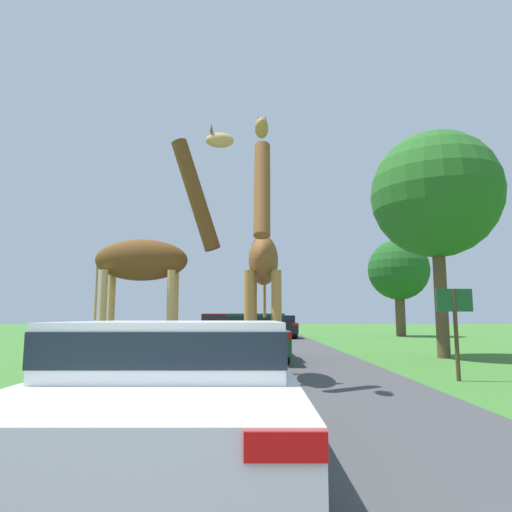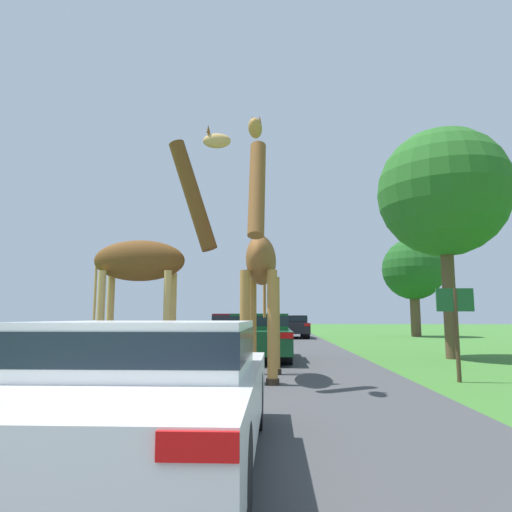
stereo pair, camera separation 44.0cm
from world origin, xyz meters
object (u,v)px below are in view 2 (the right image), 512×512
at_px(car_lead_maroon, 147,385).
at_px(car_far_ahead, 292,326).
at_px(giraffe_near_road, 261,264).
at_px(sign_post, 456,316).
at_px(car_queue_left, 260,335).
at_px(tree_centre_back, 443,193).
at_px(giraffe_companion, 151,255).
at_px(tree_left_edge, 413,270).
at_px(car_queue_right, 232,327).

bearing_deg(car_lead_maroon, car_far_ahead, 85.00).
bearing_deg(car_far_ahead, giraffe_near_road, -93.87).
distance_m(car_lead_maroon, sign_post, 6.72).
height_order(car_queue_left, tree_centre_back, tree_centre_back).
distance_m(giraffe_companion, tree_left_edge, 23.23).
bearing_deg(sign_post, giraffe_companion, -177.70).
relative_size(giraffe_near_road, sign_post, 2.74).
height_order(car_queue_left, sign_post, sign_post).
bearing_deg(car_queue_right, car_lead_maroon, -86.90).
distance_m(car_queue_right, tree_centre_back, 11.56).
xyz_separation_m(giraffe_near_road, giraffe_companion, (-2.12, -0.35, 0.15)).
bearing_deg(car_far_ahead, car_queue_left, -95.66).
xyz_separation_m(car_queue_right, tree_left_edge, (10.74, 7.24, 3.44)).
relative_size(giraffe_near_road, tree_left_edge, 0.78).
relative_size(car_lead_maroon, car_queue_right, 0.93).
height_order(car_lead_maroon, car_queue_right, car_queue_right).
distance_m(giraffe_companion, sign_post, 5.95).
distance_m(car_far_ahead, tree_centre_back, 14.55).
bearing_deg(car_queue_left, car_queue_right, 100.68).
bearing_deg(car_lead_maroon, sign_post, 47.68).
distance_m(giraffe_near_road, sign_post, 3.85).
bearing_deg(tree_left_edge, car_queue_left, -120.01).
bearing_deg(giraffe_companion, car_lead_maroon, 13.63).
bearing_deg(car_lead_maroon, car_queue_left, 85.99).
bearing_deg(tree_centre_back, car_far_ahead, 107.56).
height_order(giraffe_companion, tree_left_edge, tree_left_edge).
relative_size(car_lead_maroon, car_far_ahead, 0.99).
relative_size(car_queue_left, sign_post, 2.43).
relative_size(car_queue_left, tree_centre_back, 0.61).
height_order(giraffe_companion, car_far_ahead, giraffe_companion).
bearing_deg(tree_left_edge, tree_centre_back, -103.14).
relative_size(car_far_ahead, sign_post, 2.31).
bearing_deg(car_queue_right, car_queue_left, -79.32).
bearing_deg(giraffe_near_road, car_lead_maroon, 83.09).
distance_m(car_lead_maroon, tree_centre_back, 12.38).
bearing_deg(car_queue_right, giraffe_near_road, -82.11).
relative_size(giraffe_companion, sign_post, 2.86).
height_order(car_lead_maroon, car_queue_left, car_queue_left).
bearing_deg(giraffe_near_road, sign_post, -179.74).
xyz_separation_m(car_queue_left, sign_post, (3.86, -4.30, 0.52)).
height_order(car_lead_maroon, sign_post, sign_post).
relative_size(giraffe_near_road, car_queue_left, 1.13).
bearing_deg(tree_left_edge, car_lead_maroon, -111.32).
bearing_deg(tree_centre_back, giraffe_near_road, -138.83).
bearing_deg(sign_post, car_queue_left, 131.89).
bearing_deg(car_queue_left, car_lead_maroon, -94.01).
height_order(giraffe_near_road, car_queue_right, giraffe_near_road).
bearing_deg(car_far_ahead, sign_post, -82.18).
xyz_separation_m(car_queue_right, car_queue_left, (1.61, -8.56, -0.02)).
distance_m(car_queue_right, tree_left_edge, 13.40).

